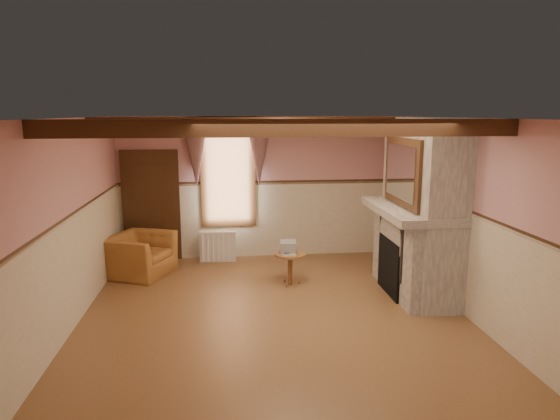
{
  "coord_description": "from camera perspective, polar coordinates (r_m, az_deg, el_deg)",
  "views": [
    {
      "loc": [
        -0.66,
        -6.82,
        2.87
      ],
      "look_at": [
        0.19,
        0.8,
        1.37
      ],
      "focal_mm": 32.0,
      "sensor_mm": 36.0,
      "label": 1
    }
  ],
  "objects": [
    {
      "name": "door",
      "position": [
        10.03,
        -14.49,
        0.27
      ],
      "size": [
        1.1,
        0.1,
        2.1
      ],
      "primitive_type": "cube",
      "color": "black",
      "rests_on": "floor"
    },
    {
      "name": "wainscot",
      "position": [
        7.17,
        -0.8,
        -6.12
      ],
      "size": [
        5.5,
        6.0,
        1.5
      ],
      "primitive_type": null,
      "color": "beige",
      "rests_on": "floor"
    },
    {
      "name": "overmantel_mirror",
      "position": [
        7.95,
        13.73,
        4.26
      ],
      "size": [
        0.06,
        1.44,
        1.04
      ],
      "primitive_type": "cube",
      "color": "silver",
      "rests_on": "fireplace"
    },
    {
      "name": "radiator",
      "position": [
        9.86,
        -7.12,
        -4.11
      ],
      "size": [
        0.71,
        0.2,
        0.6
      ],
      "primitive_type": "cube",
      "rotation": [
        0.0,
        0.0,
        -0.03
      ],
      "color": "silver",
      "rests_on": "floor"
    },
    {
      "name": "mantel_clock",
      "position": [
        8.8,
        13.02,
        1.96
      ],
      "size": [
        0.14,
        0.24,
        0.2
      ],
      "primitive_type": "cube",
      "color": "black",
      "rests_on": "mantel"
    },
    {
      "name": "ceiling_beam_back",
      "position": [
        8.05,
        -1.67,
        9.86
      ],
      "size": [
        5.5,
        0.18,
        0.2
      ],
      "primitive_type": "cube",
      "color": "black",
      "rests_on": "ceiling"
    },
    {
      "name": "fireplace",
      "position": [
        8.17,
        15.95,
        0.28
      ],
      "size": [
        0.85,
        2.0,
        2.8
      ],
      "primitive_type": "cube",
      "color": "gray",
      "rests_on": "floor"
    },
    {
      "name": "firebox",
      "position": [
        8.25,
        12.85,
        -6.28
      ],
      "size": [
        0.2,
        0.95,
        0.9
      ],
      "primitive_type": "cube",
      "color": "black",
      "rests_on": "floor"
    },
    {
      "name": "oil_lamp",
      "position": [
        8.26,
        14.33,
        1.6
      ],
      "size": [
        0.11,
        0.11,
        0.28
      ],
      "primitive_type": "cylinder",
      "color": "#D0843A",
      "rests_on": "mantel"
    },
    {
      "name": "ceiling_beam_front",
      "position": [
        5.66,
        0.34,
        9.35
      ],
      "size": [
        5.5,
        0.18,
        0.2
      ],
      "primitive_type": "cube",
      "color": "black",
      "rests_on": "ceiling"
    },
    {
      "name": "candle_red",
      "position": [
        7.64,
        16.12,
        0.3
      ],
      "size": [
        0.06,
        0.06,
        0.16
      ],
      "primitive_type": "cylinder",
      "color": "maroon",
      "rests_on": "mantel"
    },
    {
      "name": "wall_front",
      "position": [
        4.15,
        3.25,
        -9.72
      ],
      "size": [
        5.5,
        0.02,
        2.8
      ],
      "primitive_type": "cube",
      "color": "#C2868B",
      "rests_on": "floor"
    },
    {
      "name": "chair_rail",
      "position": [
        6.99,
        -0.81,
        -0.24
      ],
      "size": [
        5.5,
        6.0,
        0.08
      ],
      "primitive_type": null,
      "color": "black",
      "rests_on": "wainscot"
    },
    {
      "name": "ceiling",
      "position": [
        6.85,
        -0.84,
        10.49
      ],
      "size": [
        5.5,
        6.0,
        0.01
      ],
      "primitive_type": "cube",
      "color": "silver",
      "rests_on": "wall_back"
    },
    {
      "name": "jar_yellow",
      "position": [
        7.53,
        16.45,
        -0.02
      ],
      "size": [
        0.06,
        0.06,
        0.12
      ],
      "primitive_type": "cylinder",
      "color": "yellow",
      "rests_on": "mantel"
    },
    {
      "name": "side_table",
      "position": [
        8.49,
        1.16,
        -6.74
      ],
      "size": [
        0.65,
        0.65,
        0.55
      ],
      "primitive_type": "cylinder",
      "rotation": [
        0.0,
        0.0,
        0.25
      ],
      "color": "brown",
      "rests_on": "floor"
    },
    {
      "name": "wall_left",
      "position": [
        7.28,
        -22.89,
        -1.46
      ],
      "size": [
        0.02,
        6.0,
        2.8
      ],
      "primitive_type": "cube",
      "color": "#C2868B",
      "rests_on": "floor"
    },
    {
      "name": "wall_back",
      "position": [
        9.95,
        -2.48,
        2.57
      ],
      "size": [
        5.5,
        0.02,
        2.8
      ],
      "primitive_type": "cube",
      "color": "#C2868B",
      "rests_on": "floor"
    },
    {
      "name": "window_drapes",
      "position": [
        9.72,
        -6.03,
        7.36
      ],
      "size": [
        1.3,
        0.14,
        1.4
      ],
      "primitive_type": "cube",
      "color": "gray",
      "rests_on": "wall_back"
    },
    {
      "name": "window",
      "position": [
        9.87,
        -5.96,
        3.91
      ],
      "size": [
        1.06,
        0.08,
        2.02
      ],
      "primitive_type": "cube",
      "color": "white",
      "rests_on": "wall_back"
    },
    {
      "name": "wall_right",
      "position": [
        7.76,
        19.83,
        -0.51
      ],
      "size": [
        0.02,
        6.0,
        2.8
      ],
      "primitive_type": "cube",
      "color": "#C2868B",
      "rests_on": "floor"
    },
    {
      "name": "bowl",
      "position": [
        8.1,
        14.77,
        0.73
      ],
      "size": [
        0.38,
        0.38,
        0.09
      ],
      "primitive_type": "imported",
      "color": "brown",
      "rests_on": "mantel"
    },
    {
      "name": "floor",
      "position": [
        7.43,
        -0.78,
        -11.65
      ],
      "size": [
        5.5,
        6.0,
        0.01
      ],
      "primitive_type": "cube",
      "color": "brown",
      "rests_on": "ground"
    },
    {
      "name": "armchair",
      "position": [
        9.32,
        -15.78,
        -4.96
      ],
      "size": [
        1.34,
        1.41,
        0.73
      ],
      "primitive_type": "imported",
      "rotation": [
        0.0,
        0.0,
        1.16
      ],
      "color": "#9E662D",
      "rests_on": "floor"
    },
    {
      "name": "book_stack",
      "position": [
        8.4,
        0.93,
        -4.26
      ],
      "size": [
        0.29,
        0.34,
        0.2
      ],
      "primitive_type": "cube",
      "rotation": [
        0.0,
        0.0,
        -0.09
      ],
      "color": "#B7AD8C",
      "rests_on": "side_table"
    },
    {
      "name": "mantel",
      "position": [
        8.11,
        14.76,
        -0.03
      ],
      "size": [
        1.05,
        2.05,
        0.12
      ],
      "primitive_type": "cube",
      "color": "gray",
      "rests_on": "fireplace"
    }
  ]
}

